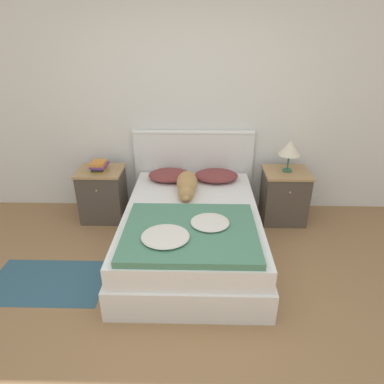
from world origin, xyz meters
The scene contains 13 objects.
ground_plane centered at (0.00, 0.00, 0.00)m, with size 16.00×16.00×0.00m, color #997047.
wall_back centered at (0.00, 2.13, 1.27)m, with size 9.00×0.06×2.55m.
bed centered at (0.06, 1.07, 0.24)m, with size 1.36×1.93×0.49m.
headboard centered at (0.06, 2.06, 0.52)m, with size 1.44×0.06×1.01m.
nightstand_left centered at (-1.01, 1.76, 0.31)m, with size 0.51×0.46×0.62m.
nightstand_right centered at (1.13, 1.76, 0.31)m, with size 0.51×0.46×0.62m.
pillow_left centered at (-0.21, 1.80, 0.55)m, with size 0.50×0.38×0.11m.
pillow_right centered at (0.33, 1.80, 0.55)m, with size 0.50×0.38×0.11m.
quilt centered at (0.05, 0.61, 0.53)m, with size 1.14×0.94×0.10m.
dog centered at (0.00, 1.47, 0.58)m, with size 0.22×0.67×0.19m.
book_stack centered at (-1.01, 1.73, 0.68)m, with size 0.18×0.23×0.11m.
table_lamp centered at (1.13, 1.77, 0.89)m, with size 0.24×0.24×0.35m.
rug centered at (-1.24, 0.56, 0.00)m, with size 1.05×0.63×0.00m.
Camera 1 is at (0.13, -1.85, 2.11)m, focal length 32.00 mm.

